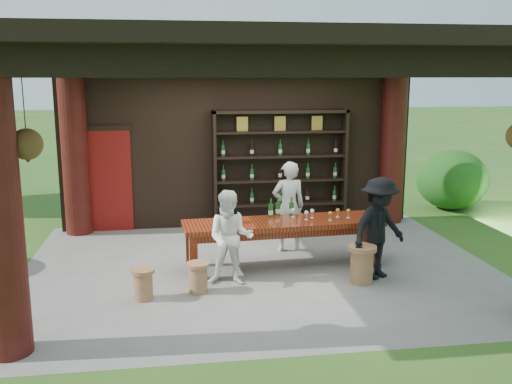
{
  "coord_description": "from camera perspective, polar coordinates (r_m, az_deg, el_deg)",
  "views": [
    {
      "loc": [
        -1.31,
        -8.53,
        2.99
      ],
      "look_at": [
        0.0,
        0.4,
        1.15
      ],
      "focal_mm": 40.0,
      "sensor_mm": 36.0,
      "label": 1
    }
  ],
  "objects": [
    {
      "name": "shrubs",
      "position": [
        10.17,
        12.81,
        -2.58
      ],
      "size": [
        15.93,
        7.82,
        1.36
      ],
      "color": "#194C14",
      "rests_on": "ground"
    },
    {
      "name": "guest_woman",
      "position": [
        8.26,
        -2.57,
        -4.62
      ],
      "size": [
        0.77,
        0.65,
        1.4
      ],
      "primitive_type": "imported",
      "rotation": [
        0.0,
        0.0,
        -0.2
      ],
      "color": "white",
      "rests_on": "ground"
    },
    {
      "name": "pavilion",
      "position": [
        9.1,
        -0.11,
        6.09
      ],
      "size": [
        7.5,
        6.0,
        3.6
      ],
      "color": "slate",
      "rests_on": "ground"
    },
    {
      "name": "table_glasses",
      "position": [
        9.19,
        6.55,
        -2.18
      ],
      "size": [
        0.94,
        0.36,
        0.15
      ],
      "color": "silver",
      "rests_on": "tasting_table"
    },
    {
      "name": "wine_shelf",
      "position": [
        11.33,
        2.42,
        2.29
      ],
      "size": [
        2.66,
        0.4,
        2.34
      ],
      "color": "black",
      "rests_on": "ground"
    },
    {
      "name": "host",
      "position": [
        9.83,
        3.28,
        -1.46
      ],
      "size": [
        0.6,
        0.41,
        1.57
      ],
      "primitive_type": "imported",
      "rotation": [
        0.0,
        0.0,
        3.21
      ],
      "color": "beige",
      "rests_on": "ground"
    },
    {
      "name": "ground",
      "position": [
        9.14,
        0.37,
        -7.58
      ],
      "size": [
        90.0,
        90.0,
        0.0
      ],
      "primitive_type": "plane",
      "color": "#2D5119",
      "rests_on": "ground"
    },
    {
      "name": "stool_near_right",
      "position": [
        8.57,
        10.53,
        -7.01
      ],
      "size": [
        0.42,
        0.42,
        0.56
      ],
      "rotation": [
        0.0,
        0.0,
        -0.02
      ],
      "color": "brown",
      "rests_on": "ground"
    },
    {
      "name": "napkin_basket",
      "position": [
        8.85,
        -2.55,
        -2.69
      ],
      "size": [
        0.27,
        0.2,
        0.14
      ],
      "primitive_type": "cube",
      "rotation": [
        0.0,
        0.0,
        0.07
      ],
      "color": "#BF6672",
      "rests_on": "tasting_table"
    },
    {
      "name": "trees",
      "position": [
        11.13,
        17.34,
        12.95
      ],
      "size": [
        20.95,
        11.23,
        4.8
      ],
      "color": "#3F2819",
      "rests_on": "ground"
    },
    {
      "name": "stool_far_left",
      "position": [
        7.98,
        -11.23,
        -8.95
      ],
      "size": [
        0.33,
        0.33,
        0.43
      ],
      "rotation": [
        0.0,
        0.0,
        0.22
      ],
      "color": "brown",
      "rests_on": "ground"
    },
    {
      "name": "table_bottles",
      "position": [
        9.27,
        2.43,
        -1.49
      ],
      "size": [
        0.44,
        0.17,
        0.31
      ],
      "color": "#194C1E",
      "rests_on": "tasting_table"
    },
    {
      "name": "guest_man",
      "position": [
        8.69,
        12.19,
        -3.55
      ],
      "size": [
        1.15,
        0.96,
        1.54
      ],
      "primitive_type": "imported",
      "rotation": [
        0.0,
        0.0,
        0.47
      ],
      "color": "black",
      "rests_on": "ground"
    },
    {
      "name": "stool_near_left",
      "position": [
        8.12,
        -5.81,
        -8.43
      ],
      "size": [
        0.33,
        0.33,
        0.43
      ],
      "rotation": [
        0.0,
        0.0,
        0.08
      ],
      "color": "brown",
      "rests_on": "ground"
    },
    {
      "name": "tasting_table",
      "position": [
        9.06,
        2.74,
        -3.6
      ],
      "size": [
        3.21,
        1.02,
        0.75
      ],
      "rotation": [
        0.0,
        0.0,
        0.07
      ],
      "color": "#53170B",
      "rests_on": "ground"
    }
  ]
}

